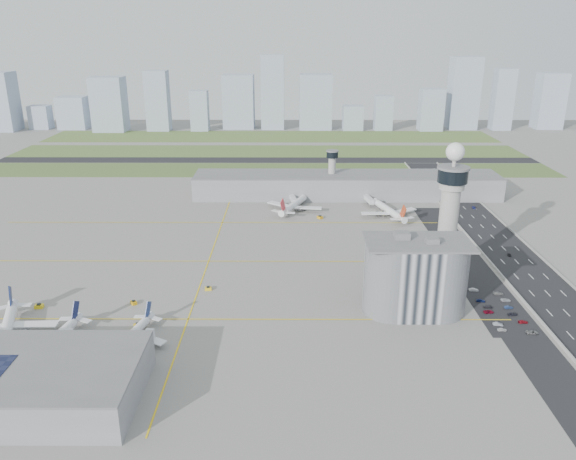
{
  "coord_description": "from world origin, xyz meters",
  "views": [
    {
      "loc": [
        1.12,
        -230.22,
        109.96
      ],
      "look_at": [
        0.0,
        35.0,
        15.0
      ],
      "focal_mm": 35.0,
      "sensor_mm": 36.0,
      "label": 1
    }
  ],
  "objects_px": {
    "tug_0": "(39,306)",
    "tug_3": "(208,288)",
    "jet_bridge_near_1": "(49,355)",
    "car_lot_10": "(506,300)",
    "car_hw_1": "(509,255)",
    "secondary_tower": "(332,169)",
    "airplane_near_b": "(51,336)",
    "car_lot_7": "(523,322)",
    "tug_4": "(320,217)",
    "car_lot_1": "(498,324)",
    "airplane_far_b": "(389,206)",
    "car_lot_3": "(488,307)",
    "jet_bridge_far_1": "(366,199)",
    "car_hw_4": "(434,184)",
    "airplane_far_a": "(295,200)",
    "jet_bridge_near_2": "(135,355)",
    "car_lot_2": "(489,312)",
    "tug_2": "(134,302)",
    "airplane_near_c": "(129,332)",
    "car_lot_6": "(532,332)",
    "car_lot_0": "(502,330)",
    "admin_building": "(415,277)",
    "airplane_near_a": "(5,323)",
    "tug_1": "(138,325)",
    "tug_5": "(383,213)",
    "control_tower": "(450,208)",
    "car_lot_8": "(512,314)",
    "jet_bridge_far_0": "(292,198)",
    "car_lot_4": "(481,300)",
    "car_lot_5": "(474,290)",
    "car_lot_11": "(499,293)",
    "car_hw_2": "(474,208)",
    "car_lot_9": "(509,307)"
  },
  "relations": [
    {
      "from": "airplane_far_a",
      "to": "car_lot_8",
      "type": "relative_size",
      "value": 11.45
    },
    {
      "from": "airplane_near_b",
      "to": "tug_2",
      "type": "height_order",
      "value": "airplane_near_b"
    },
    {
      "from": "car_lot_0",
      "to": "car_lot_4",
      "type": "bearing_deg",
      "value": 1.4
    },
    {
      "from": "tug_1",
      "to": "car_lot_2",
      "type": "height_order",
      "value": "tug_1"
    },
    {
      "from": "car_lot_5",
      "to": "car_hw_4",
      "type": "height_order",
      "value": "car_lot_5"
    },
    {
      "from": "airplane_far_a",
      "to": "jet_bridge_near_2",
      "type": "distance_m",
      "value": 186.3
    },
    {
      "from": "tug_0",
      "to": "tug_3",
      "type": "height_order",
      "value": "tug_0"
    },
    {
      "from": "airplane_far_b",
      "to": "car_lot_3",
      "type": "bearing_deg",
      "value": 173.68
    },
    {
      "from": "airplane_near_a",
      "to": "jet_bridge_near_2",
      "type": "xyz_separation_m",
      "value": [
        52.9,
        -16.8,
        -3.25
      ]
    },
    {
      "from": "jet_bridge_far_1",
      "to": "car_lot_2",
      "type": "bearing_deg",
      "value": 1.17
    },
    {
      "from": "jet_bridge_near_1",
      "to": "car_lot_11",
      "type": "bearing_deg",
      "value": -63.02
    },
    {
      "from": "admin_building",
      "to": "airplane_near_a",
      "type": "bearing_deg",
      "value": -172.0
    },
    {
      "from": "airplane_near_c",
      "to": "tug_4",
      "type": "xyz_separation_m",
      "value": [
        77.81,
        146.41,
        -3.78
      ]
    },
    {
      "from": "car_lot_9",
      "to": "car_lot_10",
      "type": "relative_size",
      "value": 0.88
    },
    {
      "from": "jet_bridge_far_0",
      "to": "jet_bridge_near_2",
      "type": "bearing_deg",
      "value": -25.91
    },
    {
      "from": "jet_bridge_far_0",
      "to": "car_hw_2",
      "type": "xyz_separation_m",
      "value": [
        118.9,
        -12.77,
        -2.25
      ]
    },
    {
      "from": "car_lot_10",
      "to": "car_hw_1",
      "type": "height_order",
      "value": "car_lot_10"
    },
    {
      "from": "admin_building",
      "to": "jet_bridge_far_0",
      "type": "height_order",
      "value": "admin_building"
    },
    {
      "from": "admin_building",
      "to": "car_lot_8",
      "type": "xyz_separation_m",
      "value": [
        39.88,
        -4.23,
        -14.65
      ]
    },
    {
      "from": "jet_bridge_far_1",
      "to": "car_hw_4",
      "type": "height_order",
      "value": "jet_bridge_far_1"
    },
    {
      "from": "car_lot_0",
      "to": "car_lot_1",
      "type": "xyz_separation_m",
      "value": [
        -0.13,
        4.21,
        0.05
      ]
    },
    {
      "from": "airplane_near_b",
      "to": "car_hw_1",
      "type": "relative_size",
      "value": 11.12
    },
    {
      "from": "secondary_tower",
      "to": "airplane_far_b",
      "type": "height_order",
      "value": "secondary_tower"
    },
    {
      "from": "airplane_near_b",
      "to": "car_lot_7",
      "type": "bearing_deg",
      "value": 106.95
    },
    {
      "from": "airplane_near_c",
      "to": "car_lot_1",
      "type": "height_order",
      "value": "airplane_near_c"
    },
    {
      "from": "car_lot_0",
      "to": "car_lot_2",
      "type": "bearing_deg",
      "value": 1.85
    },
    {
      "from": "car_lot_3",
      "to": "car_lot_6",
      "type": "xyz_separation_m",
      "value": [
        9.82,
        -21.12,
        0.12
      ]
    },
    {
      "from": "car_lot_3",
      "to": "secondary_tower",
      "type": "bearing_deg",
      "value": 19.14
    },
    {
      "from": "tug_2",
      "to": "tug_5",
      "type": "distance_m",
      "value": 175.97
    },
    {
      "from": "car_lot_8",
      "to": "airplane_far_a",
      "type": "bearing_deg",
      "value": 22.35
    },
    {
      "from": "car_hw_1",
      "to": "car_lot_2",
      "type": "bearing_deg",
      "value": -107.04
    },
    {
      "from": "car_lot_1",
      "to": "car_lot_10",
      "type": "bearing_deg",
      "value": -18.21
    },
    {
      "from": "airplane_far_b",
      "to": "car_lot_3",
      "type": "height_order",
      "value": "airplane_far_b"
    },
    {
      "from": "airplane_far_b",
      "to": "car_lot_4",
      "type": "xyz_separation_m",
      "value": [
        20.16,
        -118.41,
        -5.48
      ]
    },
    {
      "from": "control_tower",
      "to": "car_lot_8",
      "type": "distance_m",
      "value": 52.43
    },
    {
      "from": "jet_bridge_near_1",
      "to": "car_lot_10",
      "type": "xyz_separation_m",
      "value": [
        176.71,
        47.5,
        -2.27
      ]
    },
    {
      "from": "jet_bridge_near_1",
      "to": "airplane_near_c",
      "type": "bearing_deg",
      "value": -52.75
    },
    {
      "from": "tug_2",
      "to": "jet_bridge_far_0",
      "type": "bearing_deg",
      "value": -150.92
    },
    {
      "from": "airplane_near_a",
      "to": "tug_0",
      "type": "distance_m",
      "value": 24.32
    },
    {
      "from": "tug_1",
      "to": "tug_2",
      "type": "relative_size",
      "value": 1.09
    },
    {
      "from": "tug_4",
      "to": "car_lot_1",
      "type": "height_order",
      "value": "tug_4"
    },
    {
      "from": "airplane_near_a",
      "to": "car_lot_6",
      "type": "height_order",
      "value": "airplane_near_a"
    },
    {
      "from": "tug_5",
      "to": "car_lot_7",
      "type": "xyz_separation_m",
      "value": [
        33.95,
        -139.46,
        -0.49
      ]
    },
    {
      "from": "airplane_far_b",
      "to": "tug_1",
      "type": "distance_m",
      "value": 185.8
    },
    {
      "from": "car_lot_6",
      "to": "car_lot_0",
      "type": "bearing_deg",
      "value": 77.5
    },
    {
      "from": "jet_bridge_near_2",
      "to": "tug_5",
      "type": "distance_m",
      "value": 202.27
    },
    {
      "from": "car_lot_4",
      "to": "car_hw_1",
      "type": "xyz_separation_m",
      "value": [
        31.38,
        52.07,
        -0.07
      ]
    },
    {
      "from": "jet_bridge_near_2",
      "to": "car_lot_0",
      "type": "relative_size",
      "value": 4.08
    },
    {
      "from": "secondary_tower",
      "to": "car_lot_3",
      "type": "height_order",
      "value": "secondary_tower"
    },
    {
      "from": "secondary_tower",
      "to": "car_lot_10",
      "type": "bearing_deg",
      "value": -68.71
    }
  ]
}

